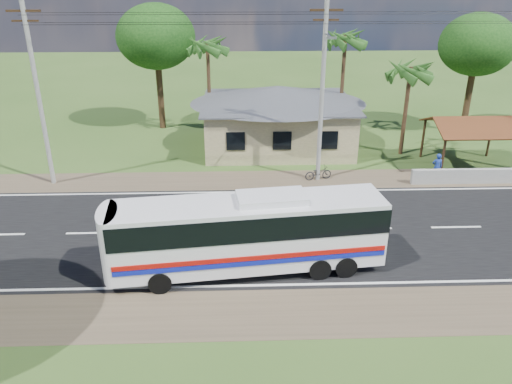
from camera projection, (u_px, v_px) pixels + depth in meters
ground at (276, 230)px, 24.58m from camera, size 120.00×120.00×0.00m
road at (276, 230)px, 24.58m from camera, size 120.00×16.00×0.03m
house at (278, 110)px, 35.41m from camera, size 12.40×10.00×5.00m
waiting_shed at (472, 126)px, 31.64m from camera, size 5.20×4.48×3.35m
concrete_barrier at (469, 176)px, 29.89m from camera, size 7.00×0.30×0.90m
utility_poles at (317, 86)px, 28.25m from camera, size 32.80×2.22×11.00m
palm_near at (410, 71)px, 32.61m from camera, size 2.80×2.80×6.70m
palm_mid at (345, 40)px, 36.02m from camera, size 2.80×2.80×8.20m
palm_far at (207, 46)px, 36.36m from camera, size 2.80×2.80×7.70m
tree_behind_house at (156, 37)px, 37.89m from camera, size 6.00×6.00×9.61m
tree_behind_shed at (477, 45)px, 36.98m from camera, size 5.60×5.60×9.02m
coach_bus at (249, 229)px, 20.52m from camera, size 11.40×3.66×3.48m
motorcycle at (318, 173)px, 30.41m from camera, size 1.76×0.94×0.88m
person at (437, 167)px, 30.17m from camera, size 0.65×0.46×1.71m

